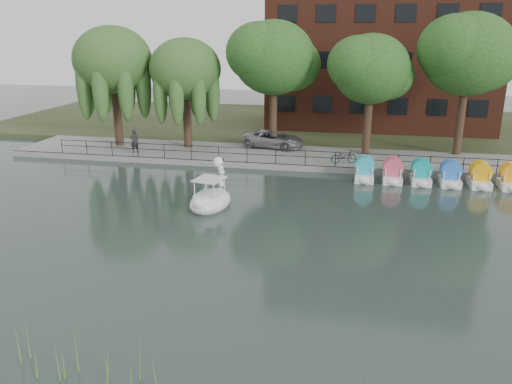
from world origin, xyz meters
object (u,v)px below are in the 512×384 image
(swan_boat, at_px, (211,197))
(pedestrian, at_px, (134,139))
(bicycle, at_px, (344,156))
(minivan, at_px, (273,138))

(swan_boat, bearing_deg, pedestrian, 143.63)
(bicycle, bearing_deg, minivan, 38.53)
(minivan, distance_m, swan_boat, 13.18)
(pedestrian, bearing_deg, bicycle, 131.93)
(bicycle, distance_m, pedestrian, 15.20)
(bicycle, bearing_deg, pedestrian, 72.87)
(minivan, height_order, pedestrian, pedestrian)
(minivan, bearing_deg, pedestrian, 122.34)
(minivan, relative_size, swan_boat, 1.64)
(minivan, xyz_separation_m, pedestrian, (-9.71, -3.75, 0.23))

